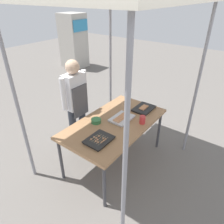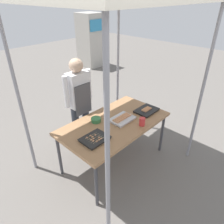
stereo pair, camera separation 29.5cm
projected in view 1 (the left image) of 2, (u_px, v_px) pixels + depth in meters
name	position (u px, v px, depth m)	size (l,w,h in m)	color
ground_plane	(114.00, 160.00, 3.38)	(18.00, 18.00, 0.00)	#66605B
stall_table	(115.00, 125.00, 3.03)	(1.60, 0.90, 0.75)	#9E724C
stall_canopy	(116.00, 7.00, 2.26)	(2.10, 1.80, 2.36)	gray
tray_grilled_sausages	(122.00, 118.00, 3.06)	(0.36, 0.26, 0.06)	silver
tray_meat_skewers	(99.00, 140.00, 2.61)	(0.35, 0.27, 0.04)	black
tray_pork_links	(144.00, 108.00, 3.32)	(0.37, 0.27, 0.05)	black
condiment_bowl	(96.00, 121.00, 2.98)	(0.14, 0.14, 0.06)	#33723F
drink_cup_near_edge	(142.00, 120.00, 2.95)	(0.08, 0.08, 0.12)	red
vendor_woman	(76.00, 100.00, 3.26)	(0.52, 0.23, 1.56)	#333842
neighbor_stall_left	(74.00, 41.00, 7.25)	(0.71, 0.80, 1.81)	#B7B2A8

